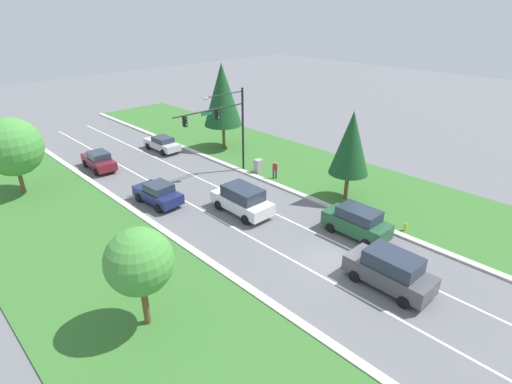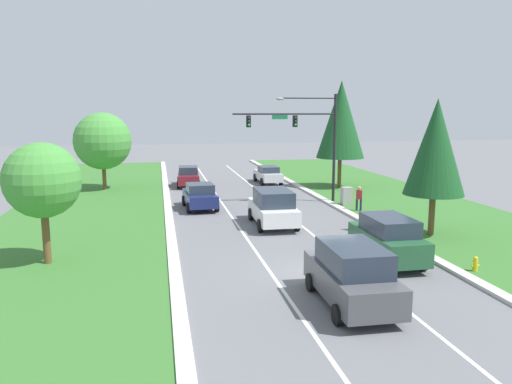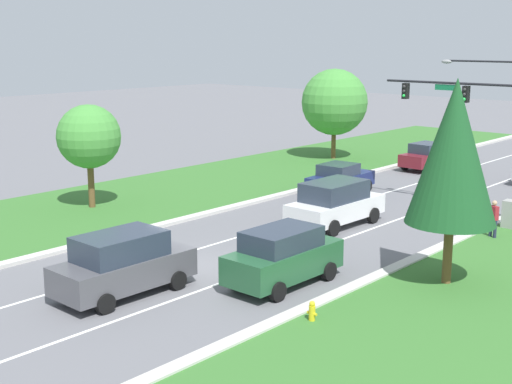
{
  "view_description": "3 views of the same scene",
  "coord_description": "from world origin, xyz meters",
  "px_view_note": "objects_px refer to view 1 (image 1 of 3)",
  "views": [
    {
      "loc": [
        -17.6,
        -11.16,
        14.21
      ],
      "look_at": [
        -0.23,
        6.79,
        2.49
      ],
      "focal_mm": 28.0,
      "sensor_mm": 36.0,
      "label": 1
    },
    {
      "loc": [
        -6.15,
        -18.64,
        6.58
      ],
      "look_at": [
        -1.32,
        6.05,
        2.43
      ],
      "focal_mm": 35.0,
      "sensor_mm": 36.0,
      "label": 2
    },
    {
      "loc": [
        18.54,
        -17.44,
        8.42
      ],
      "look_at": [
        -1.76,
        5.46,
        1.82
      ],
      "focal_mm": 50.0,
      "sensor_mm": 36.0,
      "label": 3
    }
  ],
  "objects_px": {
    "pedestrian": "(275,169)",
    "oak_far_left_tree": "(139,262)",
    "burgundy_sedan": "(99,160)",
    "fire_hydrant": "(405,227)",
    "white_suv": "(242,200)",
    "oak_near_left_tree": "(12,147)",
    "silver_sedan": "(162,143)",
    "navy_sedan": "(158,193)",
    "traffic_signal_mast": "(225,121)",
    "forest_suv": "(357,222)",
    "utility_cabinet": "(258,166)",
    "graphite_suv": "(390,270)",
    "conifer_far_right_tree": "(222,95)"
  },
  "relations": [
    {
      "from": "oak_far_left_tree",
      "to": "pedestrian",
      "type": "bearing_deg",
      "value": 24.72
    },
    {
      "from": "traffic_signal_mast",
      "to": "graphite_suv",
      "type": "height_order",
      "value": "traffic_signal_mast"
    },
    {
      "from": "fire_hydrant",
      "to": "oak_far_left_tree",
      "type": "height_order",
      "value": "oak_far_left_tree"
    },
    {
      "from": "oak_far_left_tree",
      "to": "oak_near_left_tree",
      "type": "bearing_deg",
      "value": 89.01
    },
    {
      "from": "silver_sedan",
      "to": "burgundy_sedan",
      "type": "relative_size",
      "value": 1.01
    },
    {
      "from": "graphite_suv",
      "to": "forest_suv",
      "type": "distance_m",
      "value": 5.48
    },
    {
      "from": "traffic_signal_mast",
      "to": "navy_sedan",
      "type": "xyz_separation_m",
      "value": [
        -7.54,
        -0.67,
        -4.25
      ]
    },
    {
      "from": "navy_sedan",
      "to": "oak_near_left_tree",
      "type": "bearing_deg",
      "value": 123.97
    },
    {
      "from": "forest_suv",
      "to": "fire_hydrant",
      "type": "height_order",
      "value": "forest_suv"
    },
    {
      "from": "burgundy_sedan",
      "to": "fire_hydrant",
      "type": "bearing_deg",
      "value": -65.67
    },
    {
      "from": "burgundy_sedan",
      "to": "white_suv",
      "type": "height_order",
      "value": "white_suv"
    },
    {
      "from": "traffic_signal_mast",
      "to": "oak_near_left_tree",
      "type": "relative_size",
      "value": 1.2
    },
    {
      "from": "conifer_far_right_tree",
      "to": "oak_far_left_tree",
      "type": "xyz_separation_m",
      "value": [
        -19.86,
        -17.94,
        -2.13
      ]
    },
    {
      "from": "navy_sedan",
      "to": "fire_hydrant",
      "type": "xyz_separation_m",
      "value": [
        9.9,
        -15.6,
        -0.53
      ]
    },
    {
      "from": "silver_sedan",
      "to": "pedestrian",
      "type": "height_order",
      "value": "pedestrian"
    },
    {
      "from": "traffic_signal_mast",
      "to": "navy_sedan",
      "type": "bearing_deg",
      "value": -174.94
    },
    {
      "from": "pedestrian",
      "to": "oak_far_left_tree",
      "type": "bearing_deg",
      "value": 47.38
    },
    {
      "from": "silver_sedan",
      "to": "traffic_signal_mast",
      "type": "bearing_deg",
      "value": -88.23
    },
    {
      "from": "fire_hydrant",
      "to": "oak_far_left_tree",
      "type": "relative_size",
      "value": 0.13
    },
    {
      "from": "navy_sedan",
      "to": "oak_far_left_tree",
      "type": "bearing_deg",
      "value": -127.13
    },
    {
      "from": "navy_sedan",
      "to": "graphite_suv",
      "type": "bearing_deg",
      "value": -81.67
    },
    {
      "from": "forest_suv",
      "to": "fire_hydrant",
      "type": "distance_m",
      "value": 3.61
    },
    {
      "from": "utility_cabinet",
      "to": "pedestrian",
      "type": "relative_size",
      "value": 0.78
    },
    {
      "from": "forest_suv",
      "to": "oak_near_left_tree",
      "type": "xyz_separation_m",
      "value": [
        -14.13,
        22.83,
        3.02
      ]
    },
    {
      "from": "navy_sedan",
      "to": "burgundy_sedan",
      "type": "height_order",
      "value": "burgundy_sedan"
    },
    {
      "from": "forest_suv",
      "to": "oak_near_left_tree",
      "type": "bearing_deg",
      "value": 122.26
    },
    {
      "from": "silver_sedan",
      "to": "fire_hydrant",
      "type": "bearing_deg",
      "value": -84.89
    },
    {
      "from": "traffic_signal_mast",
      "to": "oak_far_left_tree",
      "type": "distance_m",
      "value": 19.11
    },
    {
      "from": "burgundy_sedan",
      "to": "forest_suv",
      "type": "distance_m",
      "value": 24.82
    },
    {
      "from": "forest_suv",
      "to": "navy_sedan",
      "type": "bearing_deg",
      "value": 118.04
    },
    {
      "from": "white_suv",
      "to": "graphite_suv",
      "type": "bearing_deg",
      "value": -89.15
    },
    {
      "from": "burgundy_sedan",
      "to": "oak_far_left_tree",
      "type": "relative_size",
      "value": 0.88
    },
    {
      "from": "silver_sedan",
      "to": "forest_suv",
      "type": "bearing_deg",
      "value": -91.09
    },
    {
      "from": "fire_hydrant",
      "to": "conifer_far_right_tree",
      "type": "xyz_separation_m",
      "value": [
        2.52,
        22.44,
        5.44
      ]
    },
    {
      "from": "graphite_suv",
      "to": "traffic_signal_mast",
      "type": "bearing_deg",
      "value": 79.18
    },
    {
      "from": "burgundy_sedan",
      "to": "pedestrian",
      "type": "xyz_separation_m",
      "value": [
        10.23,
        -13.28,
        0.06
      ]
    },
    {
      "from": "pedestrian",
      "to": "fire_hydrant",
      "type": "distance_m",
      "value": 12.58
    },
    {
      "from": "utility_cabinet",
      "to": "pedestrian",
      "type": "bearing_deg",
      "value": -88.73
    },
    {
      "from": "graphite_suv",
      "to": "oak_far_left_tree",
      "type": "xyz_separation_m",
      "value": [
        -11.1,
        6.71,
        2.58
      ]
    },
    {
      "from": "conifer_far_right_tree",
      "to": "oak_far_left_tree",
      "type": "height_order",
      "value": "conifer_far_right_tree"
    },
    {
      "from": "white_suv",
      "to": "oak_near_left_tree",
      "type": "bearing_deg",
      "value": 126.86
    },
    {
      "from": "navy_sedan",
      "to": "fire_hydrant",
      "type": "bearing_deg",
      "value": -60.87
    },
    {
      "from": "burgundy_sedan",
      "to": "silver_sedan",
      "type": "bearing_deg",
      "value": 6.61
    },
    {
      "from": "silver_sedan",
      "to": "white_suv",
      "type": "xyz_separation_m",
      "value": [
        -3.31,
        -16.41,
        0.26
      ]
    },
    {
      "from": "burgundy_sedan",
      "to": "fire_hydrant",
      "type": "xyz_separation_m",
      "value": [
        10.05,
        -25.85,
        -0.54
      ]
    },
    {
      "from": "utility_cabinet",
      "to": "oak_far_left_tree",
      "type": "xyz_separation_m",
      "value": [
        -17.48,
        -10.13,
        3.0
      ]
    },
    {
      "from": "silver_sedan",
      "to": "white_suv",
      "type": "bearing_deg",
      "value": -102.53
    },
    {
      "from": "utility_cabinet",
      "to": "fire_hydrant",
      "type": "bearing_deg",
      "value": -90.54
    },
    {
      "from": "burgundy_sedan",
      "to": "pedestrian",
      "type": "height_order",
      "value": "burgundy_sedan"
    },
    {
      "from": "burgundy_sedan",
      "to": "oak_near_left_tree",
      "type": "xyz_separation_m",
      "value": [
        -6.95,
        -0.92,
        3.19
      ]
    }
  ]
}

